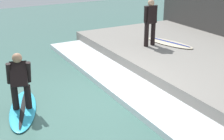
% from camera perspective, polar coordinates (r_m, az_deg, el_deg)
% --- Properties ---
extents(ground_plane, '(28.00, 28.00, 0.00)m').
position_cam_1_polar(ground_plane, '(7.60, -2.82, -5.49)').
color(ground_plane, '#426B60').
extents(concrete_ledge, '(4.40, 9.74, 0.43)m').
position_cam_1_polar(concrete_ledge, '(9.62, 17.55, 0.76)').
color(concrete_ledge, gray).
rests_on(concrete_ledge, ground_plane).
extents(wave_foam_crest, '(1.15, 9.25, 0.15)m').
position_cam_1_polar(wave_foam_crest, '(7.99, 3.38, -3.49)').
color(wave_foam_crest, silver).
rests_on(wave_foam_crest, ground_plane).
extents(surfboard_riding, '(1.16, 2.09, 0.07)m').
position_cam_1_polar(surfboard_riding, '(7.39, -15.97, -6.93)').
color(surfboard_riding, '#2DADD1').
rests_on(surfboard_riding, ground_plane).
extents(surfer_riding, '(0.50, 0.53, 1.31)m').
position_cam_1_polar(surfer_riding, '(7.08, -16.57, -1.55)').
color(surfer_riding, black).
rests_on(surfer_riding, surfboard_riding).
extents(surfer_waiting_near, '(0.52, 0.27, 1.51)m').
position_cam_1_polar(surfer_waiting_near, '(10.24, 7.03, 9.04)').
color(surfer_waiting_near, black).
rests_on(surfer_waiting_near, concrete_ledge).
extents(surfboard_waiting_near, '(1.01, 1.89, 0.07)m').
position_cam_1_polar(surfboard_waiting_near, '(10.75, 10.51, 4.90)').
color(surfboard_waiting_near, beige).
rests_on(surfboard_waiting_near, concrete_ledge).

